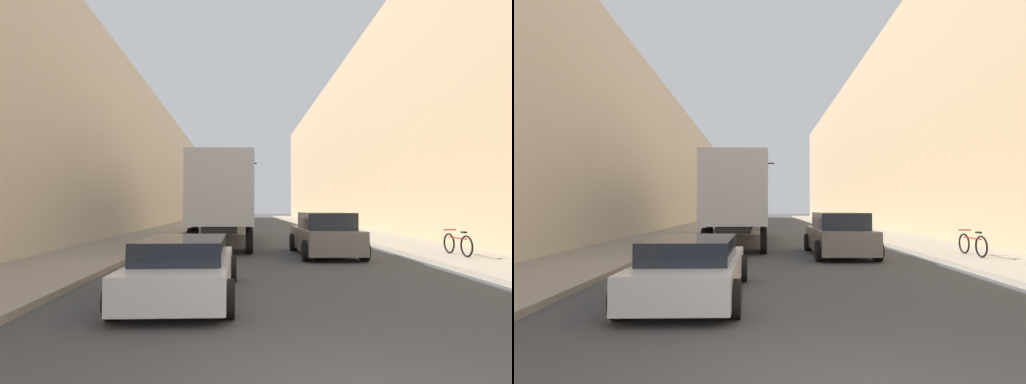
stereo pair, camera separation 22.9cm
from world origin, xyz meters
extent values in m
cube|color=gray|center=(6.51, 30.00, 0.07)|extent=(3.36, 80.00, 0.15)
cube|color=gray|center=(-6.51, 30.00, 0.07)|extent=(3.36, 80.00, 0.15)
cube|color=tan|center=(11.20, 30.00, 7.55)|extent=(6.00, 80.00, 15.10)
cube|color=beige|center=(-11.20, 30.00, 5.54)|extent=(6.00, 80.00, 11.07)
cube|color=silver|center=(-1.95, 17.06, 2.52)|extent=(2.54, 11.68, 2.84)
cube|color=black|center=(-1.95, 17.06, 0.95)|extent=(1.27, 11.68, 0.24)
cube|color=silver|center=(-1.95, 24.39, 1.39)|extent=(2.54, 2.97, 2.78)
cylinder|color=black|center=(-3.07, 12.42, 0.50)|extent=(0.25, 1.00, 1.00)
cylinder|color=black|center=(-0.83, 12.42, 0.50)|extent=(0.25, 1.00, 1.00)
cylinder|color=black|center=(-3.07, 13.62, 0.50)|extent=(0.25, 1.00, 1.00)
cylinder|color=black|center=(-0.83, 13.62, 0.50)|extent=(0.25, 1.00, 1.00)
cylinder|color=black|center=(-3.07, 24.39, 0.50)|extent=(0.25, 1.00, 1.00)
cylinder|color=black|center=(-0.83, 24.39, 0.50)|extent=(0.25, 1.00, 1.00)
cube|color=silver|center=(-2.31, 5.16, 0.48)|extent=(1.80, 4.50, 0.60)
cube|color=#1E232D|center=(-2.31, 4.94, 0.99)|extent=(1.58, 2.48, 0.42)
cylinder|color=black|center=(-3.21, 6.71, 0.32)|extent=(0.25, 0.64, 0.64)
cylinder|color=black|center=(-1.41, 6.71, 0.32)|extent=(0.25, 0.64, 0.64)
cylinder|color=black|center=(-3.21, 3.51, 0.32)|extent=(0.25, 0.64, 0.64)
cylinder|color=black|center=(-1.41, 3.51, 0.32)|extent=(0.25, 0.64, 0.64)
cube|color=slate|center=(1.97, 11.85, 0.60)|extent=(1.94, 4.54, 0.81)
cube|color=#1E232D|center=(1.97, 11.62, 1.30)|extent=(1.71, 2.50, 0.60)
cylinder|color=black|center=(1.00, 13.42, 0.35)|extent=(0.25, 0.70, 0.70)
cylinder|color=black|center=(2.94, 13.42, 0.35)|extent=(0.25, 0.70, 0.70)
cylinder|color=black|center=(1.00, 10.18, 0.35)|extent=(0.25, 0.70, 0.70)
cylinder|color=black|center=(2.94, 10.18, 0.35)|extent=(0.25, 0.70, 0.70)
cylinder|color=black|center=(-4.68, 34.13, 3.09)|extent=(0.20, 0.20, 6.18)
cube|color=black|center=(-2.16, 34.13, 5.88)|extent=(5.05, 0.12, 0.12)
cube|color=black|center=(-3.00, 34.13, 5.37)|extent=(0.30, 0.24, 0.90)
sphere|color=red|center=(-3.00, 33.99, 5.37)|extent=(0.18, 0.18, 0.18)
cube|color=black|center=(-1.31, 34.13, 5.37)|extent=(0.30, 0.24, 0.90)
sphere|color=green|center=(-1.31, 33.99, 5.09)|extent=(0.18, 0.18, 0.18)
torus|color=black|center=(6.28, 9.88, 0.51)|extent=(0.06, 0.72, 0.72)
torus|color=black|center=(6.28, 10.99, 0.51)|extent=(0.06, 0.72, 0.72)
cube|color=maroon|center=(6.28, 10.44, 0.74)|extent=(0.04, 1.11, 0.04)
cube|color=black|center=(6.28, 10.03, 0.96)|extent=(0.12, 0.20, 0.06)
cube|color=maroon|center=(6.28, 10.94, 0.99)|extent=(0.44, 0.04, 0.04)
camera|label=1|loc=(-1.20, -3.03, 1.81)|focal=28.00mm
camera|label=2|loc=(-0.97, -3.03, 1.81)|focal=28.00mm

